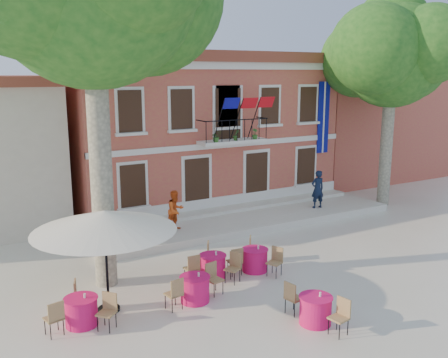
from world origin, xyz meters
TOP-DOWN VIEW (x-y plane):
  - ground at (0.00, 0.00)m, footprint 90.00×90.00m
  - main_building at (2.00, 9.99)m, footprint 13.50×9.59m
  - neighbor_east at (14.00, 11.00)m, footprint 9.40×9.40m
  - terrace at (2.00, 4.40)m, footprint 14.00×3.40m
  - plane_tree_east at (9.70, 3.61)m, footprint 5.04×5.04m
  - patio_umbrella at (-5.79, -0.80)m, footprint 3.90×3.90m
  - pedestrian_navy at (5.68, 3.93)m, footprint 0.71×0.52m
  - pedestrian_orange at (-1.50, 4.13)m, footprint 0.94×0.82m
  - cafe_table_0 at (-3.44, -1.49)m, footprint 1.96×0.90m
  - cafe_table_1 at (-1.27, -4.26)m, footprint 0.90×1.96m
  - cafe_table_2 at (-6.66, -1.27)m, footprint 1.79×1.83m
  - cafe_table_3 at (-2.17, -0.23)m, footprint 1.65×1.87m
  - cafe_table_4 at (-0.67, -0.43)m, footprint 1.70×1.86m

SIDE VIEW (x-z plane):
  - ground at x=0.00m, z-range 0.00..0.00m
  - terrace at x=2.00m, z-range 0.00..0.30m
  - cafe_table_0 at x=-3.44m, z-range -0.05..0.90m
  - cafe_table_1 at x=-1.27m, z-range -0.05..0.90m
  - cafe_table_2 at x=-6.66m, z-range -0.05..0.90m
  - cafe_table_3 at x=-2.17m, z-range -0.05..0.90m
  - cafe_table_4 at x=-0.67m, z-range -0.05..0.90m
  - pedestrian_orange at x=-1.50m, z-range 0.30..1.93m
  - pedestrian_navy at x=5.68m, z-range 0.30..2.09m
  - patio_umbrella at x=-5.79m, z-range 1.16..4.06m
  - neighbor_east at x=14.00m, z-range 0.02..6.42m
  - main_building at x=2.00m, z-range 0.03..7.53m
  - plane_tree_east at x=9.70m, z-range 2.36..12.27m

